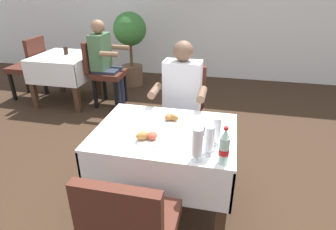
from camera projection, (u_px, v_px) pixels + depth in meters
name	position (u px, v px, depth m)	size (l,w,h in m)	color
ground_plane	(171.00, 202.00, 2.46)	(11.00, 11.00, 0.00)	#382619
main_dining_table	(165.00, 150.00, 2.20)	(1.05, 0.80, 0.73)	white
chair_far_diner_seat	(183.00, 109.00, 2.89)	(0.44, 0.50, 0.97)	#4C2319
chair_near_camera_side	(132.00, 230.00, 1.50)	(0.44, 0.50, 0.97)	#4C2319
seated_diner_far	(181.00, 99.00, 2.73)	(0.50, 0.46, 1.26)	#282D42
plate_near_camera	(148.00, 137.00, 1.98)	(0.23, 0.23, 0.07)	white
plate_far_diner	(169.00, 118.00, 2.26)	(0.23, 0.23, 0.06)	white
beer_glass_left	(209.00, 141.00, 1.79)	(0.07, 0.07, 0.20)	white
beer_glass_middle	(197.00, 144.00, 1.72)	(0.07, 0.07, 0.22)	white
beer_glass_right	(216.00, 131.00, 1.89)	(0.07, 0.07, 0.20)	white
cola_bottle_primary	(224.00, 147.00, 1.70)	(0.06, 0.06, 0.25)	silver
napkin_cutlery_set	(205.00, 131.00, 2.09)	(0.17, 0.19, 0.01)	black
background_dining_table	(65.00, 68.00, 4.28)	(0.81, 0.85, 0.73)	white
background_chair_left	(30.00, 64.00, 4.40)	(0.50, 0.44, 0.97)	#4C2319
background_chair_right	(103.00, 69.00, 4.16)	(0.50, 0.44, 0.97)	#4C2319
background_patron	(105.00, 59.00, 4.08)	(0.46, 0.50, 1.26)	#282D42
background_table_tumbler	(66.00, 51.00, 4.23)	(0.06, 0.06, 0.11)	black
potted_plant_corner	(130.00, 40.00, 4.87)	(0.56, 0.56, 1.27)	brown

